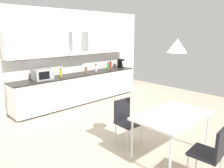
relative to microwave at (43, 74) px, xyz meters
The scene contains 16 objects.
ground_plane 2.76m from the microwave, 84.23° to the right, with size 9.26×8.61×0.02m, color beige.
wall_back 0.57m from the microwave, 55.26° to the left, with size 7.41×0.10×2.74m, color white.
kitchen_counter 1.29m from the microwave, ahead, with size 4.06×0.67×0.88m.
backsplash_tile 1.20m from the microwave, 14.96° to the left, with size 4.04×0.02×0.50m, color silver.
upper_wall_cabinets 1.39m from the microwave, ahead, with size 4.04×0.40×0.66m.
microwave is the anchor object (origin of this frame).
coffee_maker 2.93m from the microwave, ahead, with size 0.18×0.19×0.30m.
bottle_red 2.41m from the microwave, ahead, with size 0.08×0.08×0.29m.
bottle_brown 1.37m from the microwave, ahead, with size 0.08×0.08×0.20m.
bottle_green 2.28m from the microwave, ahead, with size 0.07×0.07×0.27m.
bottle_yellow 0.57m from the microwave, ahead, with size 0.07×0.07×0.24m.
bottle_white 1.78m from the microwave, ahead, with size 0.07×0.07×0.25m.
dining_table 3.56m from the microwave, 80.50° to the right, with size 1.33×0.84×0.74m.
chair_far_left 2.76m from the microwave, 83.83° to the right, with size 0.43×0.43×0.87m.
chair_near_left 4.34m from the microwave, 86.11° to the right, with size 0.43×0.43×0.87m.
pendant_lamp 3.65m from the microwave, 80.50° to the right, with size 0.32×0.32×0.22m, color silver.
Camera 1 is at (-2.79, -2.76, 2.08)m, focal length 35.00 mm.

